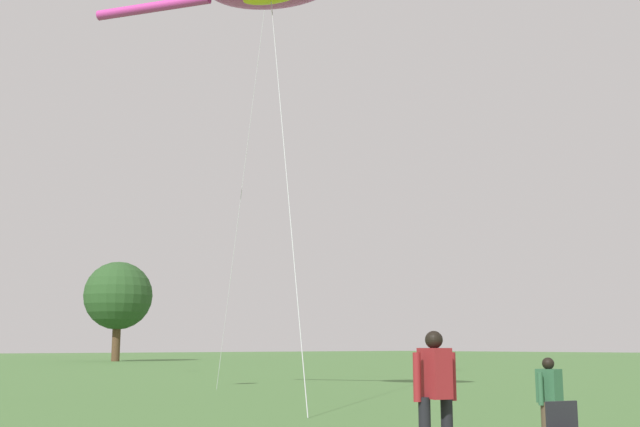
{
  "coord_description": "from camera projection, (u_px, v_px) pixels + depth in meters",
  "views": [
    {
      "loc": [
        -9.3,
        -3.43,
        1.55
      ],
      "look_at": [
        1.9,
        9.81,
        4.5
      ],
      "focal_mm": 43.55,
      "sensor_mm": 36.0,
      "label": 1
    }
  ],
  "objects": [
    {
      "name": "person_short_left",
      "position": [
        550.0,
        396.0,
        11.68
      ],
      "size": [
        0.49,
        0.36,
        1.37
      ],
      "rotation": [
        0.0,
        0.0,
        1.5
      ],
      "color": "#473828",
      "rests_on": "ground"
    },
    {
      "name": "person_navy_jacket",
      "position": [
        435.0,
        389.0,
        9.9
      ],
      "size": [
        0.6,
        0.5,
        1.73
      ],
      "rotation": [
        0.0,
        0.0,
        1.28
      ],
      "color": "black",
      "rests_on": "ground"
    },
    {
      "name": "tree_shrub_far",
      "position": [
        118.0,
        296.0,
        76.58
      ],
      "size": [
        6.68,
        6.68,
        9.74
      ],
      "color": "#513823",
      "rests_on": "ground"
    }
  ]
}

